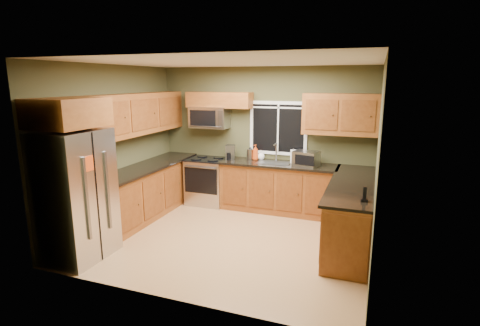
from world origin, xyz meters
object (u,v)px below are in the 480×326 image
Objects in this scene: microwave at (210,117)px; coffee_maker at (230,153)px; kettle at (250,153)px; paper_towel_roll at (293,156)px; soap_bottle_c at (261,155)px; refrigerator at (76,196)px; range at (208,181)px; toaster_oven at (306,159)px; soap_bottle_a at (255,152)px; cordless_phone at (364,197)px; soap_bottle_b at (295,159)px.

microwave reaches higher than coffee_maker.
paper_towel_roll reaches higher than kettle.
microwave reaches higher than soap_bottle_c.
refrigerator is 2.89m from range.
soap_bottle_c is (-0.92, 0.24, -0.04)m from toaster_oven.
range is 1.15m from soap_bottle_a.
range is 4.86× the size of cordless_phone.
toaster_oven is 2.06m from cordless_phone.
cordless_phone reaches higher than soap_bottle_b.
coffee_maker is 1.17× the size of kettle.
kettle is 0.81× the size of soap_bottle_a.
refrigerator is 3.84m from cordless_phone.
kettle is 0.21m from soap_bottle_c.
coffee_maker is 1.03× the size of paper_towel_roll.
kettle reaches higher than soap_bottle_b.
paper_towel_roll is (-0.27, 0.15, -0.01)m from toaster_oven.
refrigerator is 3.03m from coffee_maker.
soap_bottle_a reaches higher than toaster_oven.
range is at bearing -178.56° from soap_bottle_b.
kettle is at bearing 12.16° from range.
soap_bottle_a is 1.54× the size of cordless_phone.
kettle is at bearing 62.64° from refrigerator.
refrigerator is 3.81m from toaster_oven.
soap_bottle_a is 1.74× the size of soap_bottle_b.
soap_bottle_b is (2.44, 2.81, 0.13)m from refrigerator.
coffee_maker reaches higher than paper_towel_roll.
soap_bottle_c is (1.05, 0.06, -0.70)m from microwave.
microwave reaches higher than refrigerator.
microwave is 3.15× the size of kettle.
microwave is at bearing 179.99° from soap_bottle_a.
soap_bottle_c is at bearing 17.30° from coffee_maker.
microwave reaches higher than soap_bottle_b.
coffee_maker is at bearing 2.42° from range.
microwave is 3.94× the size of cordless_phone.
soap_bottle_c is at bearing 167.61° from soap_bottle_b.
soap_bottle_a is at bearing 178.14° from paper_towel_roll.
range is at bearing -176.24° from paper_towel_roll.
soap_bottle_c reaches higher than soap_bottle_b.
refrigerator is 3.67× the size of toaster_oven.
paper_towel_roll is (2.39, 2.88, 0.16)m from refrigerator.
soap_bottle_b is (0.91, -0.14, -0.03)m from kettle.
paper_towel_roll is at bearing 150.22° from toaster_oven.
coffee_maker is at bearing 67.27° from refrigerator.
microwave is 1.26m from soap_bottle_c.
microwave reaches higher than soap_bottle_a.
microwave is (-0.00, 0.14, 1.26)m from range.
coffee_maker is (-1.49, 0.06, -0.00)m from toaster_oven.
soap_bottle_b is at bearing 158.58° from toaster_oven.
cordless_phone is (1.98, -2.00, -0.03)m from soap_bottle_c.
refrigerator is at bearing -103.97° from range.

